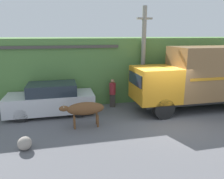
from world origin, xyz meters
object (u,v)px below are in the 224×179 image
at_px(parked_suv, 51,100).
at_px(pedestrian_on_hill, 113,92).
at_px(cargo_truck, 203,76).
at_px(brown_cow, 85,109).
at_px(utility_pole, 143,55).
at_px(roadside_rock, 25,143).

distance_m(parked_suv, pedestrian_on_hill, 3.46).
bearing_deg(cargo_truck, brown_cow, -169.24).
height_order(cargo_truck, pedestrian_on_hill, cargo_truck).
xyz_separation_m(brown_cow, utility_pole, (3.82, 2.80, 2.09)).
relative_size(parked_suv, roadside_rock, 8.85).
xyz_separation_m(utility_pole, roadside_rock, (-6.21, -4.38, -2.70)).
xyz_separation_m(brown_cow, roadside_rock, (-2.39, -1.58, -0.61)).
relative_size(cargo_truck, parked_suv, 1.63).
bearing_deg(pedestrian_on_hill, roadside_rock, 63.79).
height_order(cargo_truck, brown_cow, cargo_truck).
bearing_deg(pedestrian_on_hill, brown_cow, 73.06).
xyz_separation_m(cargo_truck, roadside_rock, (-9.07, -2.60, -1.64)).
distance_m(parked_suv, utility_pole, 5.83).
relative_size(pedestrian_on_hill, utility_pole, 0.29).
xyz_separation_m(pedestrian_on_hill, roadside_rock, (-4.28, -4.07, -0.65)).
height_order(parked_suv, pedestrian_on_hill, parked_suv).
bearing_deg(cargo_truck, utility_pole, 150.19).
height_order(cargo_truck, roadside_rock, cargo_truck).
distance_m(brown_cow, utility_pole, 5.18).
bearing_deg(brown_cow, pedestrian_on_hill, 53.28).
height_order(pedestrian_on_hill, roadside_rock, pedestrian_on_hill).
relative_size(cargo_truck, utility_pole, 1.29).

